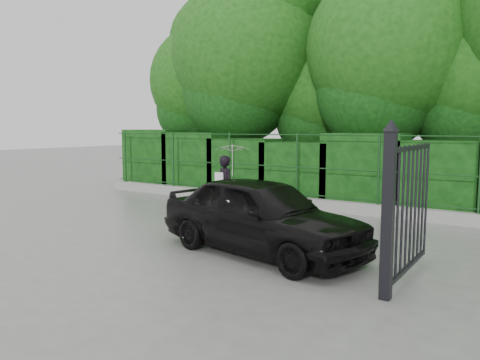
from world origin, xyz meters
The scene contains 8 objects.
ground centered at (0.00, 0.00, 0.00)m, with size 80.00×80.00×0.00m, color gray.
kerb centered at (0.00, 4.50, 0.15)m, with size 14.00×0.25×0.30m, color #9E9E99.
fence centered at (0.22, 4.50, 1.20)m, with size 14.13×0.06×1.80m.
hedge centered at (-0.02, 5.50, 1.01)m, with size 14.20×1.20×2.17m.
trees centered at (1.14, 7.74, 4.62)m, with size 17.10×6.15×8.08m.
gate centered at (4.60, -0.72, 1.19)m, with size 0.22×2.33×2.36m.
woman centered at (-0.22, 2.12, 1.21)m, with size 0.92×0.87×1.86m.
car centered at (2.07, -0.17, 0.70)m, with size 1.65×4.09×1.39m, color black.
Camera 1 is at (6.31, -7.21, 2.25)m, focal length 35.00 mm.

